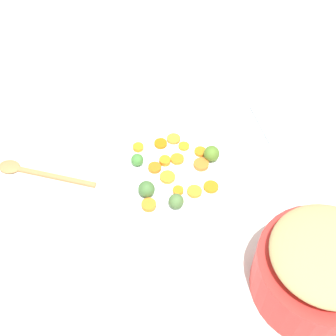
# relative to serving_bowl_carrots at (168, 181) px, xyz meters

# --- Properties ---
(tabletop) EXTENTS (2.40, 2.40, 0.02)m
(tabletop) POSITION_rel_serving_bowl_carrots_xyz_m (0.02, 0.02, -0.05)
(tabletop) COLOR silver
(tabletop) RESTS_ON ground
(serving_bowl_carrots) EXTENTS (0.27, 0.27, 0.08)m
(serving_bowl_carrots) POSITION_rel_serving_bowl_carrots_xyz_m (0.00, 0.00, 0.00)
(serving_bowl_carrots) COLOR white
(serving_bowl_carrots) RESTS_ON tabletop
(metal_pot) EXTENTS (0.27, 0.27, 0.12)m
(metal_pot) POSITION_rel_serving_bowl_carrots_xyz_m (0.21, 0.34, 0.02)
(metal_pot) COLOR red
(metal_pot) RESTS_ON tabletop
(stuffing_mound) EXTENTS (0.23, 0.23, 0.05)m
(stuffing_mound) POSITION_rel_serving_bowl_carrots_xyz_m (0.21, 0.34, 0.10)
(stuffing_mound) COLOR tan
(stuffing_mound) RESTS_ON metal_pot
(carrot_slice_0) EXTENTS (0.03, 0.03, 0.01)m
(carrot_slice_0) POSITION_rel_serving_bowl_carrots_xyz_m (-0.06, -0.08, 0.05)
(carrot_slice_0) COLOR orange
(carrot_slice_0) RESTS_ON serving_bowl_carrots
(carrot_slice_1) EXTENTS (0.04, 0.04, 0.01)m
(carrot_slice_1) POSITION_rel_serving_bowl_carrots_xyz_m (-0.04, 0.02, 0.05)
(carrot_slice_1) COLOR orange
(carrot_slice_1) RESTS_ON serving_bowl_carrots
(carrot_slice_2) EXTENTS (0.04, 0.04, 0.01)m
(carrot_slice_2) POSITION_rel_serving_bowl_carrots_xyz_m (-0.10, 0.00, 0.04)
(carrot_slice_2) COLOR orange
(carrot_slice_2) RESTS_ON serving_bowl_carrots
(carrot_slice_3) EXTENTS (0.04, 0.04, 0.01)m
(carrot_slice_3) POSITION_rel_serving_bowl_carrots_xyz_m (-0.00, -0.03, 0.05)
(carrot_slice_3) COLOR orange
(carrot_slice_3) RESTS_ON serving_bowl_carrots
(carrot_slice_4) EXTENTS (0.03, 0.03, 0.01)m
(carrot_slice_4) POSITION_rel_serving_bowl_carrots_xyz_m (-0.07, 0.07, 0.05)
(carrot_slice_4) COLOR orange
(carrot_slice_4) RESTS_ON serving_bowl_carrots
(carrot_slice_5) EXTENTS (0.05, 0.05, 0.01)m
(carrot_slice_5) POSITION_rel_serving_bowl_carrots_xyz_m (0.04, 0.10, 0.04)
(carrot_slice_5) COLOR orange
(carrot_slice_5) RESTS_ON serving_bowl_carrots
(carrot_slice_6) EXTENTS (0.05, 0.05, 0.01)m
(carrot_slice_6) POSITION_rel_serving_bowl_carrots_xyz_m (0.11, -0.03, 0.05)
(carrot_slice_6) COLOR orange
(carrot_slice_6) RESTS_ON serving_bowl_carrots
(carrot_slice_7) EXTENTS (0.03, 0.03, 0.01)m
(carrot_slice_7) POSITION_rel_serving_bowl_carrots_xyz_m (0.06, 0.03, 0.05)
(carrot_slice_7) COLOR orange
(carrot_slice_7) RESTS_ON serving_bowl_carrots
(carrot_slice_8) EXTENTS (0.04, 0.04, 0.01)m
(carrot_slice_8) POSITION_rel_serving_bowl_carrots_xyz_m (-0.08, 0.03, 0.04)
(carrot_slice_8) COLOR orange
(carrot_slice_8) RESTS_ON serving_bowl_carrots
(carrot_slice_9) EXTENTS (0.05, 0.05, 0.01)m
(carrot_slice_9) POSITION_rel_serving_bowl_carrots_xyz_m (0.06, 0.07, 0.04)
(carrot_slice_9) COLOR orange
(carrot_slice_9) RESTS_ON serving_bowl_carrots
(carrot_slice_10) EXTENTS (0.05, 0.05, 0.01)m
(carrot_slice_10) POSITION_rel_serving_bowl_carrots_xyz_m (0.02, 0.00, 0.04)
(carrot_slice_10) COLOR orange
(carrot_slice_10) RESTS_ON serving_bowl_carrots
(carrot_slice_11) EXTENTS (0.04, 0.04, 0.01)m
(carrot_slice_11) POSITION_rel_serving_bowl_carrots_xyz_m (-0.08, -0.03, 0.05)
(carrot_slice_11) COLOR orange
(carrot_slice_11) RESTS_ON serving_bowl_carrots
(carrot_slice_12) EXTENTS (0.04, 0.04, 0.01)m
(carrot_slice_12) POSITION_rel_serving_bowl_carrots_xyz_m (-0.02, 0.08, 0.05)
(carrot_slice_12) COLOR orange
(carrot_slice_12) RESTS_ON serving_bowl_carrots
(carrot_slice_13) EXTENTS (0.04, 0.04, 0.01)m
(carrot_slice_13) POSITION_rel_serving_bowl_carrots_xyz_m (-0.02, -0.01, 0.05)
(carrot_slice_13) COLOR orange
(carrot_slice_13) RESTS_ON serving_bowl_carrots
(brussels_sprout_0) EXTENTS (0.04, 0.04, 0.04)m
(brussels_sprout_0) POSITION_rel_serving_bowl_carrots_xyz_m (-0.05, 0.10, 0.06)
(brussels_sprout_0) COLOR #537C28
(brussels_sprout_0) RESTS_ON serving_bowl_carrots
(brussels_sprout_1) EXTENTS (0.03, 0.03, 0.03)m
(brussels_sprout_1) POSITION_rel_serving_bowl_carrots_xyz_m (-0.01, -0.07, 0.06)
(brussels_sprout_1) COLOR #428237
(brussels_sprout_1) RESTS_ON serving_bowl_carrots
(brussels_sprout_2) EXTENTS (0.04, 0.04, 0.04)m
(brussels_sprout_2) POSITION_rel_serving_bowl_carrots_xyz_m (0.07, -0.04, 0.06)
(brussels_sprout_2) COLOR #436D35
(brussels_sprout_2) RESTS_ON serving_bowl_carrots
(brussels_sprout_3) EXTENTS (0.03, 0.03, 0.03)m
(brussels_sprout_3) POSITION_rel_serving_bowl_carrots_xyz_m (0.10, 0.03, 0.06)
(brussels_sprout_3) COLOR #4C713A
(brussels_sprout_3) RESTS_ON serving_bowl_carrots
(wooden_spoon) EXTENTS (0.06, 0.26, 0.01)m
(wooden_spoon) POSITION_rel_serving_bowl_carrots_xyz_m (-0.02, -0.36, -0.04)
(wooden_spoon) COLOR #AD7C4A
(wooden_spoon) RESTS_ON tabletop
(dish_towel) EXTENTS (0.19, 0.16, 0.01)m
(dish_towel) POSITION_rel_serving_bowl_carrots_xyz_m (-0.28, 0.27, -0.04)
(dish_towel) COLOR #A5ACBC
(dish_towel) RESTS_ON tabletop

